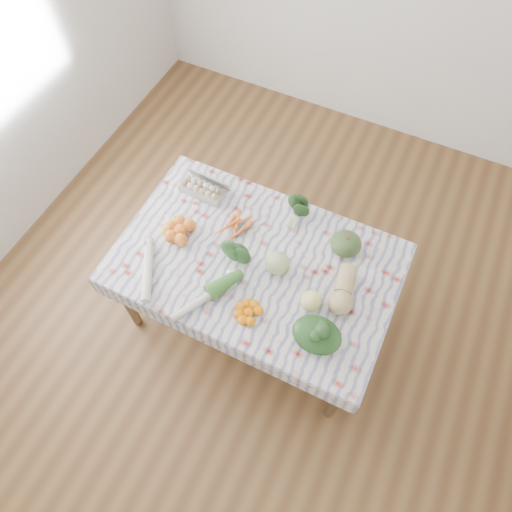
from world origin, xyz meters
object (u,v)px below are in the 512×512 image
cabbage (277,263)px  grapefruit (311,301)px  egg_carton (202,190)px  butternut_squash (344,290)px  kabocha_squash (346,244)px  dining_table (256,268)px

cabbage → grapefruit: cabbage is taller
grapefruit → egg_carton: bearing=155.4°
butternut_squash → grapefruit: 0.20m
kabocha_squash → butternut_squash: 0.31m
butternut_squash → grapefruit: (-0.14, -0.14, -0.01)m
egg_carton → grapefruit: (0.93, -0.43, 0.02)m
kabocha_squash → cabbage: 0.43m
egg_carton → butternut_squash: size_ratio=1.00×
kabocha_squash → butternut_squash: bearing=-72.4°
dining_table → butternut_squash: (0.54, 0.01, 0.15)m
dining_table → cabbage: 0.21m
butternut_squash → egg_carton: bearing=156.5°
kabocha_squash → butternut_squash: butternut_squash is taller
kabocha_squash → butternut_squash: (0.09, -0.29, 0.01)m
egg_carton → cabbage: cabbage is taller
dining_table → kabocha_squash: bearing=34.6°
butternut_squash → grapefruit: butternut_squash is taller
kabocha_squash → grapefruit: 0.44m
grapefruit → kabocha_squash: bearing=84.1°
kabocha_squash → grapefruit: bearing=-95.9°
cabbage → grapefruit: 0.30m
egg_carton → grapefruit: size_ratio=2.49×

